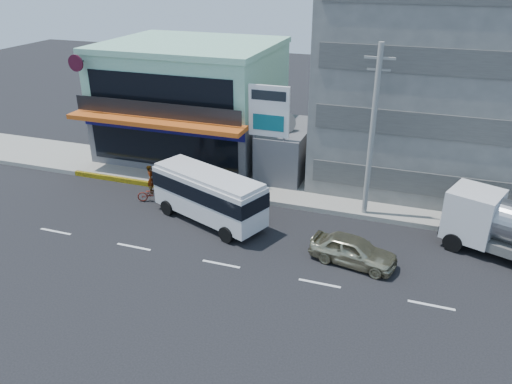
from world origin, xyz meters
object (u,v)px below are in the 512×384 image
at_px(concrete_building, 454,76).
at_px(billboard, 269,117).
at_px(minibus, 209,193).
at_px(satellite_dish, 284,130).
at_px(shop_building, 193,102).
at_px(sedan, 353,250).
at_px(motorcycle_rider, 152,190).
at_px(utility_pole_near, 372,133).

distance_m(concrete_building, billboard, 12.17).
xyz_separation_m(concrete_building, minibus, (-12.39, -11.00, -5.22)).
xyz_separation_m(satellite_dish, minibus, (-2.39, -7.00, -1.80)).
height_order(shop_building, billboard, shop_building).
distance_m(shop_building, minibus, 11.63).
bearing_deg(satellite_dish, sedan, -54.88).
height_order(concrete_building, satellite_dish, concrete_building).
bearing_deg(concrete_building, minibus, -138.41).
bearing_deg(motorcycle_rider, satellite_dish, 40.40).
bearing_deg(concrete_building, sedan, -106.76).
bearing_deg(utility_pole_near, motorcycle_rider, -170.27).
distance_m(satellite_dish, minibus, 7.61).
xyz_separation_m(shop_building, concrete_building, (18.00, 1.05, 3.00)).
bearing_deg(motorcycle_rider, shop_building, 97.76).
xyz_separation_m(minibus, sedan, (8.55, -1.76, -1.04)).
bearing_deg(billboard, shop_building, 147.68).
relative_size(shop_building, satellite_dish, 8.27).
bearing_deg(utility_pole_near, billboard, 164.52).
relative_size(concrete_building, billboard, 2.32).
bearing_deg(satellite_dish, minibus, -108.87).
height_order(utility_pole_near, minibus, utility_pole_near).
relative_size(shop_building, utility_pole_near, 1.24).
bearing_deg(concrete_building, motorcycle_rider, -149.77).
relative_size(sedan, motorcycle_rider, 1.80).
xyz_separation_m(shop_building, satellite_dish, (8.00, -2.95, -0.42)).
relative_size(concrete_building, sedan, 3.71).
relative_size(billboard, motorcycle_rider, 2.89).
relative_size(concrete_building, motorcycle_rider, 6.69).
bearing_deg(billboard, satellite_dish, 74.48).
bearing_deg(satellite_dish, utility_pole_near, -30.96).
xyz_separation_m(billboard, sedan, (6.66, -6.96, -4.19)).
relative_size(concrete_building, satellite_dish, 10.67).
bearing_deg(utility_pole_near, shop_building, 154.94).
bearing_deg(billboard, minibus, -109.99).
distance_m(utility_pole_near, sedan, 6.79).
relative_size(shop_building, concrete_building, 0.77).
relative_size(minibus, motorcycle_rider, 3.12).
bearing_deg(sedan, satellite_dish, 45.66).
height_order(utility_pole_near, motorcycle_rider, utility_pole_near).
distance_m(satellite_dish, motorcycle_rider, 9.37).
bearing_deg(sedan, minibus, 88.91).
xyz_separation_m(shop_building, billboard, (7.50, -4.75, 0.93)).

